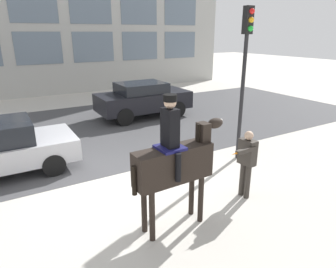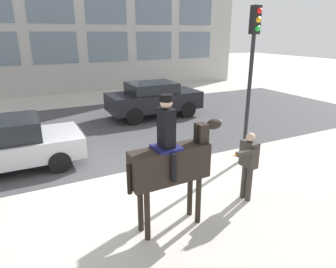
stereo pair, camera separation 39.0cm
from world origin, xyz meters
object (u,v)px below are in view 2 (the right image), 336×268
(mounted_horse_lead, at_px, (172,161))
(traffic_light, at_px, (252,63))
(street_car_far_lane, at_px, (154,99))
(street_car_near_lane, at_px, (6,144))
(pedestrian_bystander, at_px, (248,161))

(mounted_horse_lead, bearing_deg, traffic_light, 27.20)
(street_car_far_lane, height_order, traffic_light, traffic_light)
(street_car_far_lane, bearing_deg, street_car_near_lane, -151.07)
(mounted_horse_lead, relative_size, street_car_near_lane, 0.67)
(street_car_near_lane, bearing_deg, mounted_horse_lead, -56.67)
(pedestrian_bystander, distance_m, traffic_light, 3.05)
(street_car_near_lane, xyz_separation_m, street_car_far_lane, (5.97, 3.30, 0.10))
(traffic_light, bearing_deg, street_car_far_lane, 94.04)
(pedestrian_bystander, xyz_separation_m, street_car_far_lane, (1.08, 7.59, -0.11))
(mounted_horse_lead, height_order, street_car_near_lane, mounted_horse_lead)
(street_car_far_lane, distance_m, traffic_light, 6.14)
(street_car_near_lane, distance_m, traffic_light, 7.17)
(mounted_horse_lead, distance_m, traffic_light, 4.25)
(pedestrian_bystander, height_order, traffic_light, traffic_light)
(mounted_horse_lead, xyz_separation_m, traffic_light, (3.48, 1.94, 1.49))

